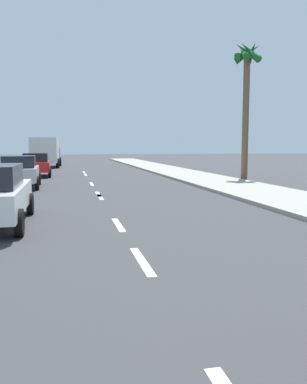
# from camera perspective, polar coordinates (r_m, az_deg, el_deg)

# --- Properties ---
(ground_plane) EXTENTS (160.00, 160.00, 0.00)m
(ground_plane) POSITION_cam_1_polar(r_m,az_deg,el_deg) (18.73, -8.26, 0.27)
(ground_plane) COLOR #38383A
(sidewalk_strip) EXTENTS (3.60, 80.00, 0.14)m
(sidewalk_strip) POSITION_cam_1_polar(r_m,az_deg,el_deg) (22.19, 9.20, 1.41)
(sidewalk_strip) COLOR #9E998E
(sidewalk_strip) RESTS_ON ground
(lane_stripe_2) EXTENTS (0.16, 1.80, 0.01)m
(lane_stripe_2) POSITION_cam_1_polar(r_m,az_deg,el_deg) (7.23, -1.66, -9.80)
(lane_stripe_2) COLOR white
(lane_stripe_2) RESTS_ON ground
(lane_stripe_3) EXTENTS (0.16, 1.80, 0.01)m
(lane_stripe_3) POSITION_cam_1_polar(r_m,az_deg,el_deg) (10.45, -5.04, -4.68)
(lane_stripe_3) COLOR white
(lane_stripe_3) RESTS_ON ground
(lane_stripe_4) EXTENTS (0.16, 1.80, 0.01)m
(lane_stripe_4) POSITION_cam_1_polar(r_m,az_deg,el_deg) (16.19, -7.63, -0.69)
(lane_stripe_4) COLOR white
(lane_stripe_4) RESTS_ON ground
(lane_stripe_5) EXTENTS (0.16, 1.80, 0.01)m
(lane_stripe_5) POSITION_cam_1_polar(r_m,az_deg,el_deg) (17.12, -7.88, -0.30)
(lane_stripe_5) COLOR white
(lane_stripe_5) RESTS_ON ground
(lane_stripe_6) EXTENTS (0.16, 1.80, 0.01)m
(lane_stripe_6) POSITION_cam_1_polar(r_m,az_deg,el_deg) (21.78, -8.82, 1.15)
(lane_stripe_6) COLOR white
(lane_stripe_6) RESTS_ON ground
(lane_stripe_7) EXTENTS (0.16, 1.80, 0.01)m
(lane_stripe_7) POSITION_cam_1_polar(r_m,az_deg,el_deg) (28.85, -9.67, 2.45)
(lane_stripe_7) COLOR white
(lane_stripe_7) RESTS_ON ground
(lane_stripe_8) EXTENTS (0.16, 1.80, 0.01)m
(lane_stripe_8) POSITION_cam_1_polar(r_m,az_deg,el_deg) (31.63, -9.90, 2.80)
(lane_stripe_8) COLOR white
(lane_stripe_8) RESTS_ON ground
(parked_car_silver) EXTENTS (1.95, 4.01, 1.57)m
(parked_car_silver) POSITION_cam_1_polar(r_m,az_deg,el_deg) (20.55, -18.54, 2.89)
(parked_car_silver) COLOR #B7BABF
(parked_car_silver) RESTS_ON ground
(parked_car_red) EXTENTS (2.02, 4.20, 1.57)m
(parked_car_red) POSITION_cam_1_polar(r_m,az_deg,el_deg) (27.94, -16.42, 3.86)
(parked_car_red) COLOR red
(parked_car_red) RESTS_ON ground
(delivery_truck) EXTENTS (2.83, 6.31, 2.80)m
(delivery_truck) POSITION_cam_1_polar(r_m,az_deg,el_deg) (39.78, -15.17, 5.59)
(delivery_truck) COLOR #23478C
(delivery_truck) RESTS_ON ground
(palm_tree_far) EXTENTS (1.86, 1.59, 8.26)m
(palm_tree_far) POSITION_cam_1_polar(r_m,az_deg,el_deg) (25.37, 13.17, 15.65)
(palm_tree_far) COLOR brown
(palm_tree_far) RESTS_ON ground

